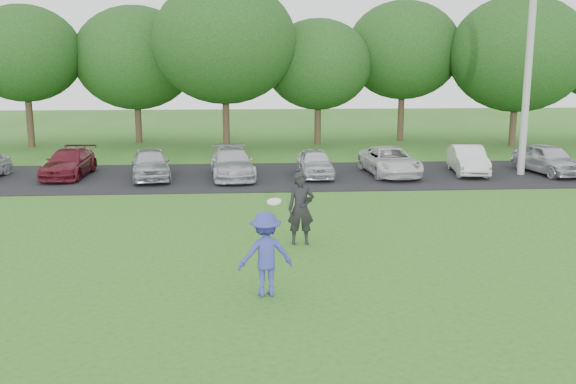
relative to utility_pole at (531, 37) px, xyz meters
name	(u,v)px	position (x,y,z in m)	size (l,w,h in m)	color
ground	(300,290)	(-10.09, -12.64, -5.45)	(100.00, 100.00, 0.00)	#2B651D
parking_lot	(272,176)	(-10.09, 0.36, -5.44)	(32.00, 6.50, 0.03)	black
utility_pole	(531,37)	(0.00, 0.00, 0.00)	(0.28, 0.28, 10.90)	#A0A09B
frisbee_player	(266,254)	(-10.79, -12.88, -4.61)	(1.18, 0.80, 1.98)	#373B9D
camera_bystander	(301,209)	(-9.78, -9.34, -4.54)	(0.67, 0.45, 1.83)	black
parked_cars	(247,162)	(-11.06, 0.25, -4.85)	(30.98, 4.69, 1.20)	black
tree_row	(291,54)	(-8.58, 10.12, -0.54)	(42.39, 9.85, 8.64)	#38281C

